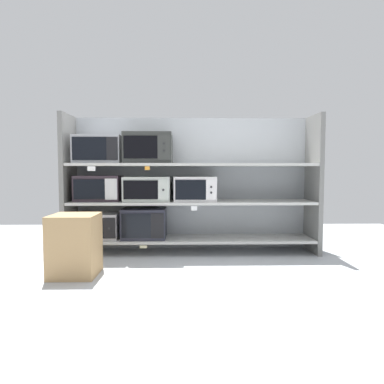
# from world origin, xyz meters

# --- Properties ---
(ground) EXTENTS (6.71, 6.00, 0.02)m
(ground) POSITION_xyz_m (0.00, -1.00, -0.01)
(ground) COLOR #B2B7BC
(back_panel) EXTENTS (2.91, 0.04, 1.56)m
(back_panel) POSITION_xyz_m (0.00, 0.25, 0.78)
(back_panel) COLOR #9EA3A8
(back_panel) RESTS_ON ground
(upright_left) EXTENTS (0.05, 0.46, 1.56)m
(upright_left) POSITION_xyz_m (-1.39, 0.00, 0.78)
(upright_left) COLOR slate
(upright_left) RESTS_ON ground
(upright_right) EXTENTS (0.05, 0.46, 1.56)m
(upright_right) POSITION_xyz_m (1.39, 0.00, 0.78)
(upright_right) COLOR slate
(upright_right) RESTS_ON ground
(shelf_0) EXTENTS (2.71, 0.46, 0.03)m
(shelf_0) POSITION_xyz_m (0.00, 0.00, 0.15)
(shelf_0) COLOR beige
(shelf_0) RESTS_ON ground
(microwave_0) EXTENTS (0.47, 0.35, 0.28)m
(microwave_0) POSITION_xyz_m (-1.06, -0.00, 0.31)
(microwave_0) COLOR #B9B7BD
(microwave_0) RESTS_ON shelf_0
(microwave_1) EXTENTS (0.49, 0.39, 0.34)m
(microwave_1) POSITION_xyz_m (-0.54, -0.00, 0.34)
(microwave_1) COLOR #262735
(microwave_1) RESTS_ON shelf_0
(price_tag_0) EXTENTS (0.07, 0.00, 0.03)m
(price_tag_0) POSITION_xyz_m (-1.06, -0.24, 0.12)
(price_tag_0) COLOR orange
(price_tag_1) EXTENTS (0.08, 0.00, 0.03)m
(price_tag_1) POSITION_xyz_m (-0.53, -0.24, 0.12)
(price_tag_1) COLOR beige
(shelf_1) EXTENTS (2.71, 0.46, 0.03)m
(shelf_1) POSITION_xyz_m (0.00, 0.00, 0.58)
(shelf_1) COLOR beige
(microwave_2) EXTENTS (0.50, 0.34, 0.28)m
(microwave_2) POSITION_xyz_m (-1.05, -0.00, 0.73)
(microwave_2) COLOR #322730
(microwave_2) RESTS_ON shelf_1
(microwave_3) EXTENTS (0.51, 0.41, 0.27)m
(microwave_3) POSITION_xyz_m (-0.50, -0.00, 0.73)
(microwave_3) COLOR #B7BEB6
(microwave_3) RESTS_ON shelf_1
(microwave_4) EXTENTS (0.47, 0.41, 0.27)m
(microwave_4) POSITION_xyz_m (0.03, -0.00, 0.73)
(microwave_4) COLOR white
(microwave_4) RESTS_ON shelf_1
(price_tag_2) EXTENTS (0.06, 0.00, 0.05)m
(price_tag_2) POSITION_xyz_m (0.02, -0.24, 0.53)
(price_tag_2) COLOR white
(shelf_2) EXTENTS (2.71, 0.46, 0.03)m
(shelf_2) POSITION_xyz_m (0.00, 0.00, 1.00)
(shelf_2) COLOR beige
(microwave_5) EXTENTS (0.51, 0.38, 0.31)m
(microwave_5) POSITION_xyz_m (-1.04, -0.00, 1.17)
(microwave_5) COLOR #A3A5AB
(microwave_5) RESTS_ON shelf_2
(microwave_6) EXTENTS (0.53, 0.40, 0.34)m
(microwave_6) POSITION_xyz_m (-0.49, -0.00, 1.18)
(microwave_6) COLOR #323432
(microwave_6) RESTS_ON shelf_2
(price_tag_3) EXTENTS (0.08, 0.00, 0.05)m
(price_tag_3) POSITION_xyz_m (-1.06, -0.24, 0.95)
(price_tag_3) COLOR white
(price_tag_4) EXTENTS (0.05, 0.00, 0.04)m
(price_tag_4) POSITION_xyz_m (-0.48, -0.24, 0.96)
(price_tag_4) COLOR orange
(shipping_carton) EXTENTS (0.40, 0.40, 0.54)m
(shipping_carton) POSITION_xyz_m (-1.06, -0.83, 0.27)
(shipping_carton) COLOR tan
(shipping_carton) RESTS_ON ground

